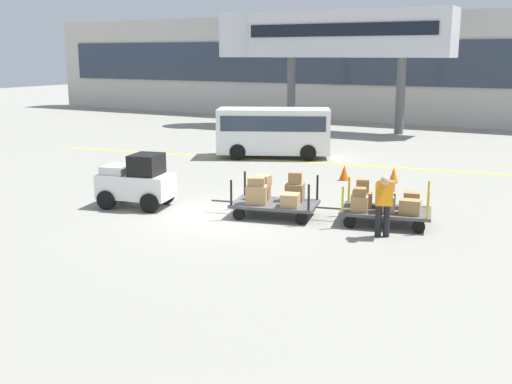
# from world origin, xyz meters

# --- Properties ---
(ground_plane) EXTENTS (120.00, 120.00, 0.00)m
(ground_plane) POSITION_xyz_m (0.00, 0.00, 0.00)
(ground_plane) COLOR gray
(apron_lead_line) EXTENTS (21.42, 3.36, 0.01)m
(apron_lead_line) POSITION_xyz_m (-2.68, 8.84, 0.00)
(apron_lead_line) COLOR yellow
(apron_lead_line) RESTS_ON ground_plane
(terminal_building) EXTENTS (62.08, 2.51, 6.96)m
(terminal_building) POSITION_xyz_m (0.00, 25.98, 3.49)
(terminal_building) COLOR #BCB7AD
(terminal_building) RESTS_ON ground_plane
(jet_bridge) EXTENTS (14.30, 3.00, 6.80)m
(jet_bridge) POSITION_xyz_m (-5.95, 19.99, 5.42)
(jet_bridge) COLOR silver
(jet_bridge) RESTS_ON ground_plane
(baggage_tug) EXTENTS (2.29, 1.63, 1.58)m
(baggage_tug) POSITION_xyz_m (-2.93, -0.34, 0.75)
(baggage_tug) COLOR white
(baggage_tug) RESTS_ON ground_plane
(baggage_cart_lead) EXTENTS (3.09, 1.89, 1.21)m
(baggage_cart_lead) POSITION_xyz_m (1.10, 0.62, 0.57)
(baggage_cart_lead) COLOR #4C4C4F
(baggage_cart_lead) RESTS_ON ground_plane
(baggage_cart_middle) EXTENTS (3.09, 1.89, 1.13)m
(baggage_cart_middle) POSITION_xyz_m (3.97, 1.31, 0.55)
(baggage_cart_middle) COLOR #4C4C4F
(baggage_cart_middle) RESTS_ON ground_plane
(baggage_handler) EXTENTS (0.53, 0.54, 1.56)m
(baggage_handler) POSITION_xyz_m (4.34, 0.10, 0.87)
(baggage_handler) COLOR black
(baggage_handler) RESTS_ON ground_plane
(shuttle_van) EXTENTS (5.15, 3.75, 2.10)m
(shuttle_van) POSITION_xyz_m (-3.52, 9.59, 1.23)
(shuttle_van) COLOR white
(shuttle_van) RESTS_ON ground_plane
(safety_cone_near) EXTENTS (0.36, 0.36, 0.55)m
(safety_cone_near) POSITION_xyz_m (2.69, 6.65, 0.28)
(safety_cone_near) COLOR orange
(safety_cone_near) RESTS_ON ground_plane
(safety_cone_far) EXTENTS (0.36, 0.36, 0.55)m
(safety_cone_far) POSITION_xyz_m (1.01, 6.27, 0.28)
(safety_cone_far) COLOR #EA590F
(safety_cone_far) RESTS_ON ground_plane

